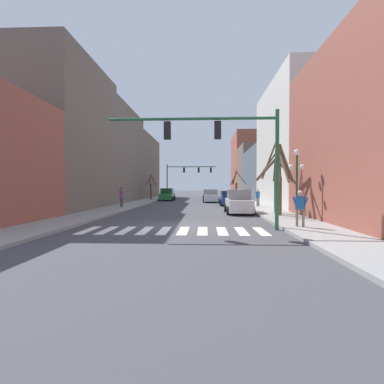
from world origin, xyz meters
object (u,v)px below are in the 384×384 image
at_px(traffic_signal_far, 186,173).
at_px(car_parked_right_mid, 211,196).
at_px(street_lamp_right_corner, 297,170).
at_px(pedestrian_on_left_sidewalk, 300,205).
at_px(car_at_intersection, 229,199).
at_px(street_tree_right_mid, 280,180).
at_px(traffic_signal_near, 224,141).
at_px(pedestrian_waiting_at_curb, 122,195).
at_px(car_parked_left_mid, 210,195).
at_px(street_tree_left_near, 275,182).
at_px(street_tree_left_mid, 151,187).
at_px(pedestrian_on_right_sidewalk, 258,196).
at_px(street_tree_left_far, 236,185).
at_px(car_parked_left_near, 239,202).
at_px(car_parked_right_far, 167,195).

height_order(traffic_signal_far, car_parked_right_mid, traffic_signal_far).
xyz_separation_m(street_lamp_right_corner, pedestrian_on_left_sidewalk, (-0.82, -3.29, -1.87)).
xyz_separation_m(car_at_intersection, street_tree_right_mid, (2.40, -12.12, 1.76)).
bearing_deg(traffic_signal_near, pedestrian_waiting_at_curb, 123.74).
relative_size(car_at_intersection, street_tree_right_mid, 0.94).
distance_m(traffic_signal_near, traffic_signal_far, 35.42).
relative_size(car_parked_left_mid, street_tree_left_near, 0.95).
relative_size(pedestrian_on_left_sidewalk, street_tree_left_mid, 0.46).
xyz_separation_m(pedestrian_on_right_sidewalk, street_tree_left_far, (-0.40, 16.86, 1.09)).
height_order(car_parked_left_near, street_tree_left_mid, street_tree_left_mid).
xyz_separation_m(pedestrian_waiting_at_curb, street_tree_left_far, (12.34, 18.45, 1.02)).
height_order(pedestrian_waiting_at_curb, street_tree_left_near, street_tree_left_near).
distance_m(car_parked_right_far, pedestrian_waiting_at_curb, 15.61).
distance_m(traffic_signal_near, car_parked_right_far, 29.20).
bearing_deg(car_parked_left_mid, car_parked_left_near, -175.71).
height_order(street_lamp_right_corner, car_at_intersection, street_lamp_right_corner).
distance_m(traffic_signal_far, car_parked_right_far, 8.03).
distance_m(car_parked_left_near, street_tree_right_mid, 4.04).
height_order(street_lamp_right_corner, street_tree_right_mid, street_tree_right_mid).
relative_size(traffic_signal_near, car_parked_right_mid, 1.70).
bearing_deg(car_at_intersection, pedestrian_on_left_sidewalk, -173.56).
bearing_deg(car_parked_left_near, car_parked_right_mid, 6.49).
relative_size(car_parked_right_mid, pedestrian_on_right_sidewalk, 2.82).
relative_size(pedestrian_on_left_sidewalk, street_tree_left_far, 0.39).
relative_size(street_lamp_right_corner, street_tree_left_far, 0.93).
relative_size(traffic_signal_near, car_at_intersection, 1.82).
bearing_deg(traffic_signal_far, car_at_intersection, -71.75).
relative_size(car_parked_right_far, car_parked_right_mid, 0.94).
bearing_deg(car_at_intersection, pedestrian_waiting_at_curb, 115.86).
distance_m(pedestrian_on_left_sidewalk, street_tree_right_mid, 5.74).
height_order(traffic_signal_near, car_parked_right_mid, traffic_signal_near).
height_order(car_at_intersection, car_parked_right_mid, car_parked_right_mid).
xyz_separation_m(car_parked_right_far, street_tree_left_near, (10.47, -20.91, 1.53)).
bearing_deg(street_lamp_right_corner, pedestrian_on_left_sidewalk, -104.05).
bearing_deg(street_lamp_right_corner, car_parked_left_near, 119.11).
height_order(car_at_intersection, street_tree_left_far, street_tree_left_far).
bearing_deg(car_at_intersection, car_parked_right_far, 37.35).
bearing_deg(pedestrian_on_left_sidewalk, car_parked_right_far, 143.21).
bearing_deg(street_tree_left_far, car_parked_right_far, -163.35).
bearing_deg(car_parked_left_near, street_lamp_right_corner, -150.89).
relative_size(pedestrian_waiting_at_curb, pedestrian_on_left_sidewalk, 1.05).
distance_m(car_parked_right_mid, pedestrian_waiting_at_curb, 14.33).
bearing_deg(street_tree_left_mid, street_tree_right_mid, -60.58).
xyz_separation_m(traffic_signal_far, pedestrian_on_right_sidewalk, (8.22, -20.73, -3.12)).
xyz_separation_m(traffic_signal_far, street_lamp_right_corner, (8.54, -31.76, -1.22)).
height_order(car_parked_right_far, pedestrian_on_left_sidewalk, pedestrian_on_left_sidewalk).
height_order(car_parked_left_mid, street_tree_right_mid, street_tree_right_mid).
bearing_deg(car_parked_right_far, car_parked_left_mid, -54.13).
distance_m(car_parked_left_mid, car_parked_left_near, 24.33).
bearing_deg(car_at_intersection, car_parked_left_mid, 6.97).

